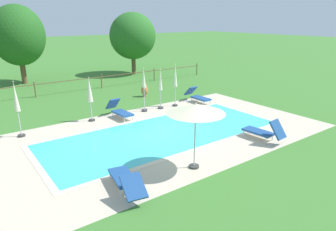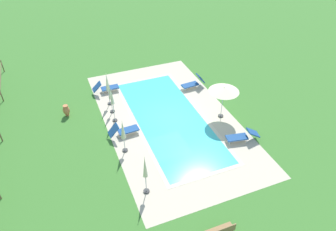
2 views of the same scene
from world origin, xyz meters
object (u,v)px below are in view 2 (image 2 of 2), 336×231
Objects in this scene: sun_lounger_north_mid at (242,136)px; terracotta_urn_near_fence at (66,110)px; patio_umbrella_closed_row_mid_west at (107,84)px; sun_lounger_north_end at (193,83)px; sun_lounger_north_near_steps at (124,130)px; sun_lounger_north_far at (106,88)px; patio_umbrella_closed_row_east at (123,132)px; patio_umbrella_closed_row_centre at (110,95)px; patio_umbrella_closed_row_west at (113,101)px; patio_umbrella_open_foreground at (224,90)px; patio_umbrella_closed_row_mid_east at (145,170)px.

terracotta_urn_near_fence reaches higher than sun_lounger_north_mid.
sun_lounger_north_end is at bearing -91.68° from patio_umbrella_closed_row_mid_west.
patio_umbrella_closed_row_mid_west reaches higher than terracotta_urn_near_fence.
sun_lounger_north_end reaches higher than sun_lounger_north_near_steps.
patio_umbrella_closed_row_east is (-6.73, 0.46, 1.09)m from sun_lounger_north_far.
sun_lounger_north_end is 6.56m from patio_umbrella_closed_row_mid_west.
patio_umbrella_closed_row_east reaches higher than sun_lounger_north_near_steps.
patio_umbrella_closed_row_west is at bearing 175.11° from patio_umbrella_closed_row_centre.
patio_umbrella_closed_row_west is 1.08× the size of patio_umbrella_closed_row_east.
sun_lounger_north_end is at bearing -54.02° from patio_umbrella_closed_row_east.
terracotta_urn_near_fence is at bearing 29.15° from patio_umbrella_closed_row_east.
patio_umbrella_closed_row_mid_west is 1.10× the size of patio_umbrella_closed_row_centre.
patio_umbrella_open_foreground is at bearing -94.65° from sun_lounger_north_near_steps.
patio_umbrella_closed_row_west reaches higher than patio_umbrella_closed_row_east.
sun_lounger_north_near_steps is at bearing 178.90° from sun_lounger_north_far.
sun_lounger_north_near_steps is 7.28m from sun_lounger_north_end.
patio_umbrella_closed_row_mid_east is 3.06× the size of terracotta_urn_near_fence.
sun_lounger_north_end is at bearing -74.29° from patio_umbrella_closed_row_west.
sun_lounger_north_far is 3.89m from patio_umbrella_closed_row_west.
sun_lounger_north_near_steps is 0.79× the size of patio_umbrella_closed_row_west.
sun_lounger_north_end is at bearing 0.74° from sun_lounger_north_mid.
patio_umbrella_open_foreground reaches higher than sun_lounger_north_end.
patio_umbrella_open_foreground is 0.96× the size of patio_umbrella_closed_row_west.
patio_umbrella_open_foreground is at bearing -122.56° from patio_umbrella_closed_row_mid_west.
patio_umbrella_closed_row_west is at bearing -3.02° from patio_umbrella_closed_row_east.
sun_lounger_north_far reaches higher than sun_lounger_north_mid.
sun_lounger_north_near_steps is at bearing -179.25° from patio_umbrella_closed_row_mid_west.
sun_lounger_north_mid is 11.58m from terracotta_urn_near_fence.
patio_umbrella_closed_row_centre is 1.01× the size of patio_umbrella_closed_row_east.
patio_umbrella_closed_row_mid_east is (-1.59, 6.64, 1.24)m from sun_lounger_north_mid.
patio_umbrella_closed_row_mid_west is 5.10m from patio_umbrella_closed_row_east.
sun_lounger_north_far is at bearing 47.73° from patio_umbrella_open_foreground.
sun_lounger_north_end is 6.94m from patio_umbrella_closed_row_west.
sun_lounger_north_mid is 1.10× the size of sun_lounger_north_far.
patio_umbrella_open_foreground is 0.94× the size of patio_umbrella_closed_row_mid_east.
patio_umbrella_closed_row_east is at bearing 176.10° from sun_lounger_north_far.
patio_umbrella_closed_row_mid_west reaches higher than sun_lounger_north_far.
patio_umbrella_closed_row_west is (2.17, 6.75, -0.55)m from patio_umbrella_open_foreground.
patio_umbrella_closed_row_east is at bearing 165.74° from sun_lounger_north_near_steps.
patio_umbrella_closed_row_centre is 2.79× the size of terracotta_urn_near_fence.
patio_umbrella_closed_row_mid_east reaches higher than sun_lounger_north_end.
patio_umbrella_closed_row_west reaches higher than sun_lounger_north_end.
sun_lounger_north_mid is at bearing -104.53° from patio_umbrella_closed_row_east.
terracotta_urn_near_fence is at bearing 19.39° from patio_umbrella_closed_row_mid_east.
patio_umbrella_closed_row_east is at bearing 176.53° from patio_umbrella_closed_row_mid_west.
terracotta_urn_near_fence is at bearing 121.23° from sun_lounger_north_far.
sun_lounger_north_end is 0.79× the size of patio_umbrella_open_foreground.
sun_lounger_north_far is at bearing -4.62° from patio_umbrella_closed_row_west.
patio_umbrella_closed_row_mid_east is 1.10× the size of patio_umbrella_closed_row_east.
sun_lounger_north_far is 6.55m from sun_lounger_north_end.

